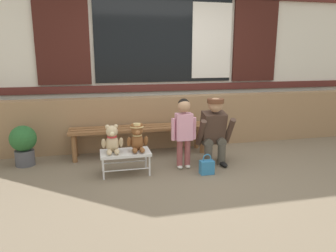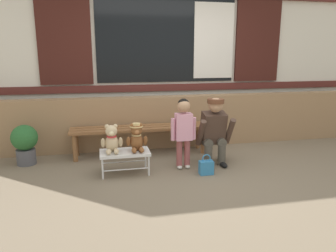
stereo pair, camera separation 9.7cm
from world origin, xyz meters
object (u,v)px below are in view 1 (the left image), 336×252
at_px(small_display_bench, 125,154).
at_px(handbag_on_ground, 207,167).
at_px(child_standing, 184,126).
at_px(potted_plant, 23,143).
at_px(teddy_bear_plain, 112,140).
at_px(adult_crouching, 214,130).
at_px(wooden_bench_long, 140,131).
at_px(teddy_bear_with_hat, 137,138).

distance_m(small_display_bench, handbag_on_ground, 1.07).
xyz_separation_m(child_standing, potted_plant, (-2.13, 0.61, -0.27)).
height_order(teddy_bear_plain, potted_plant, teddy_bear_plain).
xyz_separation_m(small_display_bench, adult_crouching, (1.26, 0.12, 0.21)).
relative_size(small_display_bench, child_standing, 0.67).
relative_size(wooden_bench_long, adult_crouching, 2.21).
relative_size(small_display_bench, handbag_on_ground, 2.35).
relative_size(teddy_bear_with_hat, potted_plant, 0.64).
bearing_deg(small_display_bench, handbag_on_ground, -14.09).
distance_m(wooden_bench_long, teddy_bear_plain, 0.89).
xyz_separation_m(small_display_bench, teddy_bear_with_hat, (0.16, 0.00, 0.21)).
bearing_deg(small_display_bench, teddy_bear_plain, 179.49).
distance_m(handbag_on_ground, potted_plant, 2.54).
bearing_deg(child_standing, teddy_bear_with_hat, -177.05).
xyz_separation_m(wooden_bench_long, teddy_bear_with_hat, (-0.14, -0.76, 0.10)).
bearing_deg(adult_crouching, wooden_bench_long, 146.56).
bearing_deg(adult_crouching, child_standing, -169.33).
bearing_deg(potted_plant, teddy_bear_plain, -28.42).
bearing_deg(adult_crouching, potted_plant, 168.76).
bearing_deg(handbag_on_ground, teddy_bear_plain, 167.69).
xyz_separation_m(teddy_bear_plain, adult_crouching, (1.42, 0.12, 0.02)).
height_order(small_display_bench, handbag_on_ground, small_display_bench).
xyz_separation_m(teddy_bear_plain, potted_plant, (-1.18, 0.64, -0.14)).
bearing_deg(teddy_bear_plain, adult_crouching, 4.89).
height_order(teddy_bear_plain, child_standing, child_standing).
distance_m(wooden_bench_long, adult_crouching, 1.16).
bearing_deg(small_display_bench, teddy_bear_with_hat, 0.77).
height_order(small_display_bench, potted_plant, potted_plant).
distance_m(teddy_bear_with_hat, child_standing, 0.64).
bearing_deg(handbag_on_ground, potted_plant, 159.22).
distance_m(child_standing, adult_crouching, 0.49).
relative_size(child_standing, potted_plant, 1.68).
bearing_deg(wooden_bench_long, child_standing, -55.75).
distance_m(small_display_bench, teddy_bear_plain, 0.25).
bearing_deg(small_display_bench, wooden_bench_long, 68.51).
xyz_separation_m(handbag_on_ground, potted_plant, (-2.37, 0.90, 0.23)).
relative_size(teddy_bear_with_hat, child_standing, 0.38).
relative_size(handbag_on_ground, potted_plant, 0.48).
bearing_deg(teddy_bear_plain, child_standing, 2.00).
height_order(small_display_bench, teddy_bear_with_hat, teddy_bear_with_hat).
relative_size(wooden_bench_long, small_display_bench, 3.28).
relative_size(wooden_bench_long, potted_plant, 3.68).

